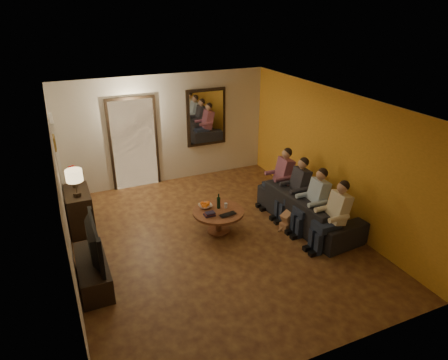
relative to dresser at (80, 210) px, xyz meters
name	(u,v)px	position (x,y,z in m)	size (l,w,h in m)	color
floor	(216,240)	(2.25, -1.42, -0.41)	(5.00, 6.00, 0.01)	#431D12
ceiling	(214,103)	(2.25, -1.42, 2.19)	(5.00, 6.00, 0.01)	white
back_wall	(167,130)	(2.25, 1.58, 0.89)	(5.00, 0.02, 2.60)	beige
front_wall	(319,275)	(2.25, -4.42, 0.89)	(5.00, 0.02, 2.60)	beige
left_wall	(63,203)	(-0.25, -1.42, 0.89)	(0.02, 6.00, 2.60)	beige
right_wall	(332,156)	(4.75, -1.42, 0.89)	(0.02, 6.00, 2.60)	beige
orange_accent	(331,156)	(4.74, -1.42, 0.89)	(0.01, 6.00, 2.60)	orange
kitchen_doorway	(134,144)	(1.45, 1.56, 0.64)	(1.00, 0.06, 2.10)	#FFE0A5
door_trim	(134,145)	(1.45, 1.55, 0.64)	(1.12, 0.04, 2.22)	black
fridge_glimpse	(145,149)	(1.70, 1.56, 0.49)	(0.45, 0.03, 1.70)	silver
mirror_frame	(206,117)	(3.25, 1.54, 1.09)	(1.00, 0.05, 1.40)	black
mirror_glass	(207,118)	(3.25, 1.51, 1.09)	(0.86, 0.02, 1.26)	white
white_door	(60,167)	(-0.21, 0.88, 0.61)	(0.06, 0.85, 2.04)	white
framed_art	(55,143)	(-0.22, -0.12, 1.44)	(0.03, 0.28, 0.24)	#B28C33
art_canvas	(56,143)	(-0.21, -0.12, 1.44)	(0.01, 0.22, 0.18)	brown
dresser	(80,210)	(0.00, 0.00, 0.00)	(0.45, 0.91, 0.81)	black
table_lamp	(75,183)	(0.00, -0.22, 0.68)	(0.30, 0.30, 0.54)	beige
flower_vase	(74,177)	(0.00, 0.22, 0.63)	(0.14, 0.14, 0.44)	red
tv_stand	(93,272)	(0.00, -1.80, -0.19)	(0.45, 1.27, 0.42)	black
tv	(88,243)	(0.00, -1.80, 0.34)	(0.15, 1.14, 0.66)	black
sofa	(308,208)	(4.17, -1.60, -0.07)	(0.91, 2.32, 0.68)	black
person_a	(334,218)	(4.07, -2.50, 0.19)	(0.60, 0.40, 1.20)	tan
person_b	(314,204)	(4.07, -1.90, 0.19)	(0.60, 0.40, 1.20)	tan
person_c	(297,191)	(4.07, -1.30, 0.19)	(0.60, 0.40, 1.20)	tan
person_d	(281,180)	(4.07, -0.70, 0.19)	(0.60, 0.40, 1.20)	tan
dog	(292,214)	(3.80, -1.59, -0.13)	(0.56, 0.24, 0.56)	#9B6C47
coffee_table	(218,221)	(2.41, -1.17, -0.18)	(0.98, 0.98, 0.45)	brown
bowl	(205,206)	(2.23, -0.95, 0.08)	(0.26, 0.26, 0.06)	white
oranges	(205,203)	(2.23, -0.95, 0.14)	(0.20, 0.20, 0.08)	orange
wine_bottle	(219,201)	(2.46, -1.07, 0.20)	(0.07, 0.07, 0.31)	black
wine_glass	(226,205)	(2.59, -1.12, 0.09)	(0.06, 0.06, 0.10)	silver
book_stack	(210,214)	(2.19, -1.27, 0.08)	(0.20, 0.15, 0.07)	black
laptop	(229,216)	(2.51, -1.45, 0.06)	(0.33, 0.21, 0.03)	black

